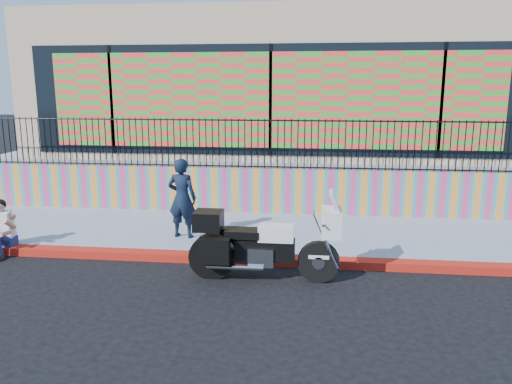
# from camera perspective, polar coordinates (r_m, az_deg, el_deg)

# --- Properties ---
(ground) EXTENTS (90.00, 90.00, 0.00)m
(ground) POSITION_cam_1_polar(r_m,az_deg,el_deg) (9.34, -0.69, -8.13)
(ground) COLOR black
(ground) RESTS_ON ground
(red_curb) EXTENTS (16.00, 0.30, 0.15)m
(red_curb) POSITION_cam_1_polar(r_m,az_deg,el_deg) (9.31, -0.69, -7.70)
(red_curb) COLOR #B10C15
(red_curb) RESTS_ON ground
(sidewalk) EXTENTS (16.00, 3.00, 0.15)m
(sidewalk) POSITION_cam_1_polar(r_m,az_deg,el_deg) (10.87, 0.43, -4.77)
(sidewalk) COLOR #8890A3
(sidewalk) RESTS_ON ground
(mural_wall) EXTENTS (16.00, 0.20, 1.10)m
(mural_wall) POSITION_cam_1_polar(r_m,az_deg,el_deg) (12.26, 1.25, 0.18)
(mural_wall) COLOR #DC3975
(mural_wall) RESTS_ON sidewalk
(metal_fence) EXTENTS (15.80, 0.04, 1.20)m
(metal_fence) POSITION_cam_1_polar(r_m,az_deg,el_deg) (12.07, 1.27, 5.53)
(metal_fence) COLOR black
(metal_fence) RESTS_ON mural_wall
(elevated_platform) EXTENTS (16.00, 10.00, 1.25)m
(elevated_platform) POSITION_cam_1_polar(r_m,az_deg,el_deg) (17.28, 2.86, 3.41)
(elevated_platform) COLOR #8890A3
(elevated_platform) RESTS_ON ground
(storefront_building) EXTENTS (14.00, 8.06, 4.00)m
(storefront_building) POSITION_cam_1_polar(r_m,az_deg,el_deg) (16.86, 2.90, 12.14)
(storefront_building) COLOR tan
(storefront_building) RESTS_ON elevated_platform
(police_motorcycle) EXTENTS (2.50, 0.83, 1.56)m
(police_motorcycle) POSITION_cam_1_polar(r_m,az_deg,el_deg) (8.39, 0.68, -5.79)
(police_motorcycle) COLOR black
(police_motorcycle) RESTS_ON ground
(police_officer) EXTENTS (0.65, 0.47, 1.65)m
(police_officer) POSITION_cam_1_polar(r_m,az_deg,el_deg) (10.30, -8.44, -0.69)
(police_officer) COLOR black
(police_officer) RESTS_ON sidewalk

